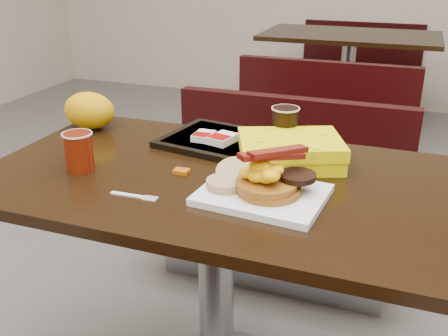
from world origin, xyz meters
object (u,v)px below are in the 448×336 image
(pancake_stack, at_px, (269,187))
(paper_bag, at_px, (89,110))
(coffee_cup_near, at_px, (79,152))
(clamshell, at_px, (290,151))
(bench_far_s, at_px, (329,116))
(knife, at_px, (294,198))
(platter, at_px, (262,195))
(coffee_cup_far, at_px, (285,125))
(hashbrown_sleeve_left, at_px, (204,136))
(fork, at_px, (127,195))
(hashbrown_sleeve_right, at_px, (223,139))
(table_far, at_px, (346,87))
(tray, at_px, (228,142))
(table_near, at_px, (216,295))
(bench_near_n, at_px, (279,198))
(bench_far_n, at_px, (358,69))

(pancake_stack, height_order, paper_bag, paper_bag)
(coffee_cup_near, distance_m, clamshell, 0.56)
(bench_far_s, bearing_deg, knife, -83.55)
(platter, xyz_separation_m, coffee_cup_far, (-0.03, 0.34, 0.06))
(bench_far_s, bearing_deg, hashbrown_sleeve_left, -93.73)
(platter, height_order, pancake_stack, pancake_stack)
(platter, distance_m, fork, 0.32)
(coffee_cup_near, bearing_deg, paper_bag, 119.40)
(hashbrown_sleeve_right, relative_size, coffee_cup_far, 0.80)
(table_far, xyz_separation_m, hashbrown_sleeve_left, (-0.11, -2.41, 0.40))
(tray, relative_size, clamshell, 1.41)
(table_near, bearing_deg, clamshell, 40.71)
(bench_near_n, distance_m, paper_bag, 0.84)
(clamshell, bearing_deg, hashbrown_sleeve_right, 145.12)
(platter, height_order, clamshell, clamshell)
(coffee_cup_far, height_order, clamshell, coffee_cup_far)
(pancake_stack, distance_m, tray, 0.37)
(knife, bearing_deg, paper_bag, -115.28)
(coffee_cup_far, bearing_deg, hashbrown_sleeve_left, -165.82)
(bench_near_n, distance_m, bench_far_s, 1.20)
(table_far, xyz_separation_m, clamshell, (0.16, -2.46, 0.41))
(clamshell, bearing_deg, coffee_cup_near, -177.61)
(table_far, bearing_deg, paper_bag, -102.17)
(knife, bearing_deg, bench_near_n, -168.34)
(pancake_stack, distance_m, hashbrown_sleeve_left, 0.40)
(bench_far_s, xyz_separation_m, hashbrown_sleeve_right, (-0.05, -1.71, 0.42))
(platter, xyz_separation_m, pancake_stack, (0.02, -0.00, 0.02))
(bench_far_s, distance_m, paper_bag, 1.82)
(hashbrown_sleeve_right, distance_m, clamshell, 0.22)
(fork, relative_size, tray, 0.31)
(table_near, bearing_deg, hashbrown_sleeve_right, 104.96)
(knife, height_order, hashbrown_sleeve_right, hashbrown_sleeve_right)
(coffee_cup_far, height_order, paper_bag, coffee_cup_far)
(table_far, bearing_deg, pancake_stack, -86.45)
(fork, bearing_deg, hashbrown_sleeve_right, 73.00)
(table_near, relative_size, bench_far_s, 1.20)
(knife, bearing_deg, coffee_cup_far, -166.13)
(table_near, bearing_deg, tray, 101.13)
(bench_near_n, height_order, coffee_cup_near, coffee_cup_near)
(table_far, bearing_deg, bench_near_n, -90.00)
(fork, bearing_deg, tray, 73.11)
(bench_far_s, xyz_separation_m, coffee_cup_far, (0.12, -1.65, 0.46))
(fork, distance_m, coffee_cup_far, 0.52)
(bench_far_s, relative_size, paper_bag, 5.88)
(table_far, bearing_deg, clamshell, -86.26)
(bench_far_s, bearing_deg, coffee_cup_far, -85.94)
(table_far, xyz_separation_m, bench_far_s, (0.00, -0.70, -0.02))
(coffee_cup_far, bearing_deg, bench_far_s, 94.06)
(table_far, distance_m, bench_far_s, 0.70)
(bench_far_n, distance_m, coffee_cup_near, 3.44)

